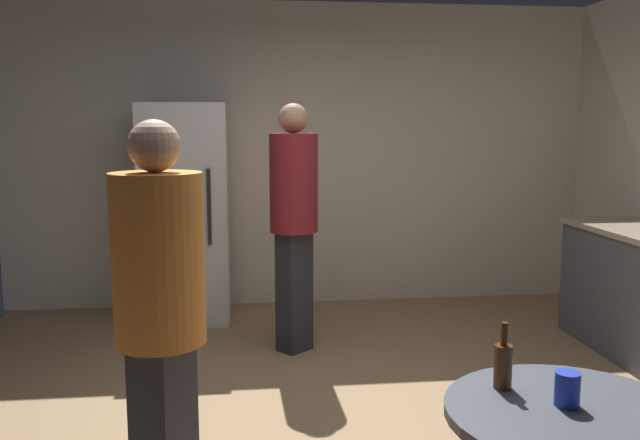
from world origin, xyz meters
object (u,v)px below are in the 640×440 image
(refrigerator, at_px, (186,213))
(beer_bottle_brown, at_px, (503,364))
(person_in_maroon_shirt, at_px, (294,208))
(person_in_orange_shirt, at_px, (160,304))
(plastic_cup_blue, at_px, (567,389))

(refrigerator, xyz_separation_m, beer_bottle_brown, (1.35, -3.47, -0.08))
(person_in_maroon_shirt, xyz_separation_m, person_in_orange_shirt, (-0.67, -2.16, -0.08))
(plastic_cup_blue, xyz_separation_m, person_in_maroon_shirt, (-0.67, 2.72, 0.25))
(beer_bottle_brown, relative_size, person_in_orange_shirt, 0.14)
(refrigerator, xyz_separation_m, plastic_cup_blue, (1.50, -3.63, -0.11))
(plastic_cup_blue, distance_m, person_in_maroon_shirt, 2.81)
(refrigerator, bearing_deg, person_in_orange_shirt, -86.96)
(refrigerator, bearing_deg, beer_bottle_brown, -68.76)
(person_in_maroon_shirt, bearing_deg, beer_bottle_brown, -29.22)
(beer_bottle_brown, bearing_deg, person_in_maroon_shirt, 101.45)
(beer_bottle_brown, distance_m, person_in_orange_shirt, 1.26)
(person_in_orange_shirt, bearing_deg, person_in_maroon_shirt, 101.58)
(person_in_orange_shirt, bearing_deg, beer_bottle_brown, 10.52)
(beer_bottle_brown, xyz_separation_m, person_in_maroon_shirt, (-0.52, 2.55, 0.23))
(refrigerator, relative_size, plastic_cup_blue, 16.36)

